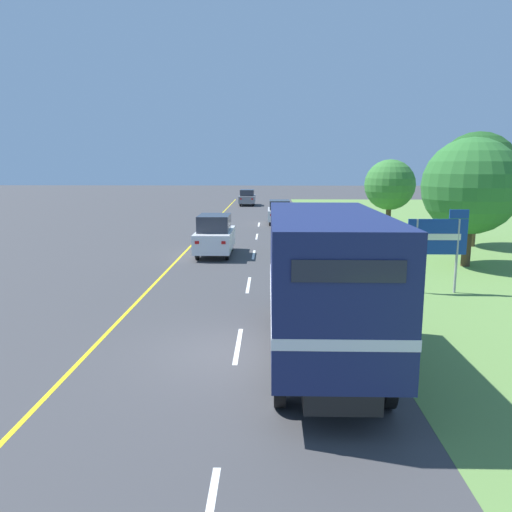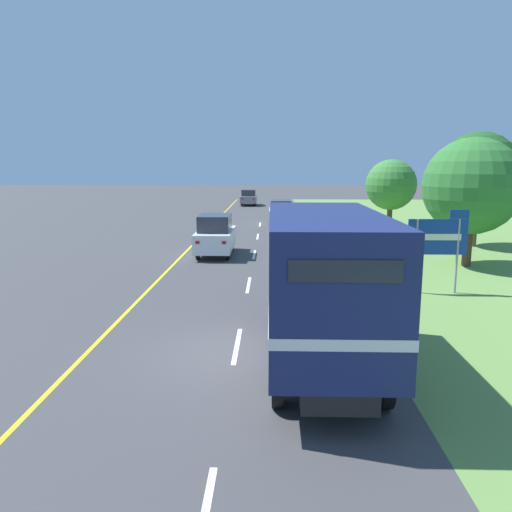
{
  "view_description": "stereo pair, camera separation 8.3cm",
  "coord_description": "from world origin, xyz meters",
  "px_view_note": "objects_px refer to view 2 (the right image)",
  "views": [
    {
      "loc": [
        0.78,
        -11.77,
        4.61
      ],
      "look_at": [
        0.3,
        6.78,
        1.2
      ],
      "focal_mm": 35.0,
      "sensor_mm": 36.0,
      "label": 1
    },
    {
      "loc": [
        0.86,
        -11.77,
        4.61
      ],
      "look_at": [
        0.3,
        6.78,
        1.2
      ],
      "focal_mm": 35.0,
      "sensor_mm": 36.0,
      "label": 2
    }
  ],
  "objects_px": {
    "lead_car_white": "(215,235)",
    "roadside_tree_near": "(472,186)",
    "highway_sign": "(438,239)",
    "horse_trailer_truck": "(320,277)",
    "lead_car_white_ahead": "(281,212)",
    "roadside_tree_mid": "(478,172)",
    "delineator_post": "(411,327)",
    "roadside_tree_far": "(391,185)",
    "lead_car_grey_ahead": "(249,197)"
  },
  "relations": [
    {
      "from": "lead_car_white",
      "to": "roadside_tree_near",
      "type": "distance_m",
      "value": 12.37
    },
    {
      "from": "lead_car_white",
      "to": "highway_sign",
      "type": "height_order",
      "value": "highway_sign"
    },
    {
      "from": "horse_trailer_truck",
      "to": "highway_sign",
      "type": "bearing_deg",
      "value": 52.82
    },
    {
      "from": "lead_car_white_ahead",
      "to": "roadside_tree_mid",
      "type": "xyz_separation_m",
      "value": [
        10.78,
        -10.66,
        3.27
      ]
    },
    {
      "from": "lead_car_white",
      "to": "delineator_post",
      "type": "relative_size",
      "value": 4.43
    },
    {
      "from": "roadside_tree_far",
      "to": "lead_car_grey_ahead",
      "type": "bearing_deg",
      "value": 117.36
    },
    {
      "from": "horse_trailer_truck",
      "to": "lead_car_white_ahead",
      "type": "height_order",
      "value": "horse_trailer_truck"
    },
    {
      "from": "roadside_tree_mid",
      "to": "delineator_post",
      "type": "relative_size",
      "value": 6.76
    },
    {
      "from": "lead_car_white_ahead",
      "to": "highway_sign",
      "type": "distance_m",
      "value": 22.0
    },
    {
      "from": "delineator_post",
      "to": "roadside_tree_mid",
      "type": "bearing_deg",
      "value": 63.89
    },
    {
      "from": "highway_sign",
      "to": "roadside_tree_near",
      "type": "height_order",
      "value": "roadside_tree_near"
    },
    {
      "from": "horse_trailer_truck",
      "to": "lead_car_white_ahead",
      "type": "xyz_separation_m",
      "value": [
        -0.42,
        27.71,
        -1.06
      ]
    },
    {
      "from": "roadside_tree_far",
      "to": "delineator_post",
      "type": "distance_m",
      "value": 24.11
    },
    {
      "from": "horse_trailer_truck",
      "to": "lead_car_grey_ahead",
      "type": "xyz_separation_m",
      "value": [
        -3.74,
        45.66,
        -1.08
      ]
    },
    {
      "from": "roadside_tree_mid",
      "to": "roadside_tree_far",
      "type": "distance_m",
      "value": 7.97
    },
    {
      "from": "lead_car_white",
      "to": "roadside_tree_near",
      "type": "bearing_deg",
      "value": -11.93
    },
    {
      "from": "roadside_tree_far",
      "to": "lead_car_white",
      "type": "bearing_deg",
      "value": -137.03
    },
    {
      "from": "highway_sign",
      "to": "roadside_tree_mid",
      "type": "height_order",
      "value": "roadside_tree_mid"
    },
    {
      "from": "horse_trailer_truck",
      "to": "lead_car_white",
      "type": "bearing_deg",
      "value": 106.26
    },
    {
      "from": "lead_car_grey_ahead",
      "to": "roadside_tree_far",
      "type": "relative_size",
      "value": 0.83
    },
    {
      "from": "highway_sign",
      "to": "roadside_tree_far",
      "type": "relative_size",
      "value": 0.61
    },
    {
      "from": "lead_car_white_ahead",
      "to": "roadside_tree_mid",
      "type": "distance_m",
      "value": 15.51
    },
    {
      "from": "lead_car_white_ahead",
      "to": "delineator_post",
      "type": "height_order",
      "value": "lead_car_white_ahead"
    },
    {
      "from": "horse_trailer_truck",
      "to": "delineator_post",
      "type": "xyz_separation_m",
      "value": [
        2.43,
        0.87,
        -1.49
      ]
    },
    {
      "from": "roadside_tree_near",
      "to": "roadside_tree_mid",
      "type": "relative_size",
      "value": 0.91
    },
    {
      "from": "lead_car_white_ahead",
      "to": "lead_car_grey_ahead",
      "type": "height_order",
      "value": "lead_car_white_ahead"
    },
    {
      "from": "horse_trailer_truck",
      "to": "delineator_post",
      "type": "distance_m",
      "value": 2.98
    },
    {
      "from": "delineator_post",
      "to": "lead_car_grey_ahead",
      "type": "bearing_deg",
      "value": 97.84
    },
    {
      "from": "roadside_tree_far",
      "to": "delineator_post",
      "type": "relative_size",
      "value": 5.24
    },
    {
      "from": "lead_car_white",
      "to": "lead_car_white_ahead",
      "type": "relative_size",
      "value": 1.06
    },
    {
      "from": "roadside_tree_mid",
      "to": "delineator_post",
      "type": "height_order",
      "value": "roadside_tree_mid"
    },
    {
      "from": "horse_trailer_truck",
      "to": "highway_sign",
      "type": "xyz_separation_m",
      "value": [
        4.83,
        6.37,
        -0.03
      ]
    },
    {
      "from": "roadside_tree_mid",
      "to": "roadside_tree_far",
      "type": "bearing_deg",
      "value": 112.8
    },
    {
      "from": "highway_sign",
      "to": "lead_car_grey_ahead",
      "type": "bearing_deg",
      "value": 102.31
    },
    {
      "from": "lead_car_white_ahead",
      "to": "roadside_tree_near",
      "type": "height_order",
      "value": "roadside_tree_near"
    },
    {
      "from": "lead_car_white_ahead",
      "to": "roadside_tree_near",
      "type": "xyz_separation_m",
      "value": [
        8.23,
        -16.41,
        2.71
      ]
    },
    {
      "from": "horse_trailer_truck",
      "to": "roadside_tree_far",
      "type": "distance_m",
      "value": 25.43
    },
    {
      "from": "roadside_tree_far",
      "to": "roadside_tree_mid",
      "type": "bearing_deg",
      "value": -67.2
    },
    {
      "from": "lead_car_white_ahead",
      "to": "roadside_tree_far",
      "type": "xyz_separation_m",
      "value": [
        7.72,
        -3.37,
        2.24
      ]
    },
    {
      "from": "roadside_tree_near",
      "to": "delineator_post",
      "type": "distance_m",
      "value": 12.14
    },
    {
      "from": "roadside_tree_near",
      "to": "roadside_tree_far",
      "type": "relative_size",
      "value": 1.17
    },
    {
      "from": "delineator_post",
      "to": "lead_car_white_ahead",
      "type": "bearing_deg",
      "value": 96.07
    },
    {
      "from": "highway_sign",
      "to": "delineator_post",
      "type": "height_order",
      "value": "highway_sign"
    },
    {
      "from": "highway_sign",
      "to": "roadside_tree_mid",
      "type": "bearing_deg",
      "value": 62.64
    },
    {
      "from": "roadside_tree_mid",
      "to": "roadside_tree_near",
      "type": "bearing_deg",
      "value": -113.87
    },
    {
      "from": "roadside_tree_near",
      "to": "roadside_tree_mid",
      "type": "xyz_separation_m",
      "value": [
        2.55,
        5.75,
        0.56
      ]
    },
    {
      "from": "lead_car_grey_ahead",
      "to": "roadside_tree_near",
      "type": "xyz_separation_m",
      "value": [
        11.55,
        -34.37,
        2.73
      ]
    },
    {
      "from": "lead_car_white",
      "to": "roadside_tree_far",
      "type": "height_order",
      "value": "roadside_tree_far"
    },
    {
      "from": "lead_car_white",
      "to": "roadside_tree_mid",
      "type": "height_order",
      "value": "roadside_tree_mid"
    },
    {
      "from": "roadside_tree_near",
      "to": "delineator_post",
      "type": "xyz_separation_m",
      "value": [
        -5.38,
        -10.42,
        -3.14
      ]
    }
  ]
}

